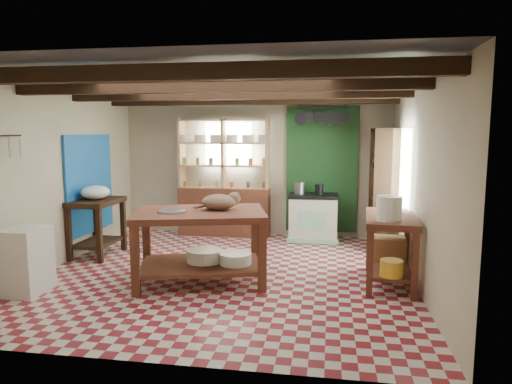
% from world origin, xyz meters
% --- Properties ---
extents(floor, '(5.00, 5.00, 0.02)m').
position_xyz_m(floor, '(0.00, 0.00, -0.01)').
color(floor, maroon).
rests_on(floor, ground).
extents(ceiling, '(5.00, 5.00, 0.02)m').
position_xyz_m(ceiling, '(0.00, 0.00, 2.60)').
color(ceiling, '#444348').
rests_on(ceiling, wall_back).
extents(wall_back, '(5.00, 0.04, 2.60)m').
position_xyz_m(wall_back, '(0.00, 2.50, 1.30)').
color(wall_back, beige).
rests_on(wall_back, floor).
extents(wall_front, '(5.00, 0.04, 2.60)m').
position_xyz_m(wall_front, '(0.00, -2.50, 1.30)').
color(wall_front, beige).
rests_on(wall_front, floor).
extents(wall_left, '(0.04, 5.00, 2.60)m').
position_xyz_m(wall_left, '(-2.50, 0.00, 1.30)').
color(wall_left, beige).
rests_on(wall_left, floor).
extents(wall_right, '(0.04, 5.00, 2.60)m').
position_xyz_m(wall_right, '(2.50, 0.00, 1.30)').
color(wall_right, beige).
rests_on(wall_right, floor).
extents(ceiling_beams, '(5.00, 3.80, 0.15)m').
position_xyz_m(ceiling_beams, '(0.00, 0.00, 2.48)').
color(ceiling_beams, black).
rests_on(ceiling_beams, ceiling).
extents(blue_wall_patch, '(0.04, 1.40, 1.60)m').
position_xyz_m(blue_wall_patch, '(-2.47, 0.90, 1.10)').
color(blue_wall_patch, '#175FB2').
rests_on(blue_wall_patch, wall_left).
extents(green_wall_patch, '(1.30, 0.04, 2.30)m').
position_xyz_m(green_wall_patch, '(1.25, 2.47, 1.25)').
color(green_wall_patch, '#1C481F').
rests_on(green_wall_patch, wall_back).
extents(window_back, '(0.90, 0.02, 0.80)m').
position_xyz_m(window_back, '(-0.50, 2.48, 1.70)').
color(window_back, beige).
rests_on(window_back, wall_back).
extents(window_right, '(0.02, 1.30, 1.20)m').
position_xyz_m(window_right, '(2.48, 1.00, 1.40)').
color(window_right, beige).
rests_on(window_right, wall_right).
extents(pot_rack, '(0.86, 0.12, 0.36)m').
position_xyz_m(pot_rack, '(1.25, 2.05, 2.18)').
color(pot_rack, black).
rests_on(pot_rack, ceiling).
extents(shelving_unit, '(1.70, 0.34, 2.20)m').
position_xyz_m(shelving_unit, '(-0.55, 2.31, 1.10)').
color(shelving_unit, tan).
rests_on(shelving_unit, floor).
extents(tall_rack, '(0.40, 0.86, 2.00)m').
position_xyz_m(tall_rack, '(2.28, 1.80, 1.00)').
color(tall_rack, black).
rests_on(tall_rack, floor).
extents(work_table, '(1.88, 1.49, 0.94)m').
position_xyz_m(work_table, '(-0.25, -0.37, 0.47)').
color(work_table, brown).
rests_on(work_table, floor).
extents(stove, '(0.87, 0.59, 0.84)m').
position_xyz_m(stove, '(1.12, 2.15, 0.42)').
color(stove, beige).
rests_on(stove, floor).
extents(prep_table, '(0.62, 0.90, 0.90)m').
position_xyz_m(prep_table, '(-2.20, 0.58, 0.45)').
color(prep_table, black).
rests_on(prep_table, floor).
extents(white_cabinet, '(0.45, 0.54, 0.80)m').
position_xyz_m(white_cabinet, '(-2.22, -1.11, 0.40)').
color(white_cabinet, white).
rests_on(white_cabinet, floor).
extents(right_counter, '(0.71, 1.28, 0.89)m').
position_xyz_m(right_counter, '(2.18, -0.05, 0.44)').
color(right_counter, brown).
rests_on(right_counter, floor).
extents(cat, '(0.56, 0.51, 0.21)m').
position_xyz_m(cat, '(-0.02, -0.25, 1.04)').
color(cat, '#967257').
rests_on(cat, work_table).
extents(steel_tray, '(0.45, 0.45, 0.02)m').
position_xyz_m(steel_tray, '(-0.57, -0.50, 0.95)').
color(steel_tray, '#97989E').
rests_on(steel_tray, work_table).
extents(basin_large, '(0.57, 0.57, 0.16)m').
position_xyz_m(basin_large, '(-0.21, -0.30, 0.33)').
color(basin_large, white).
rests_on(basin_large, work_table).
extents(basin_small, '(0.51, 0.51, 0.14)m').
position_xyz_m(basin_small, '(0.21, -0.35, 0.32)').
color(basin_small, white).
rests_on(basin_small, work_table).
extents(kettle_left, '(0.19, 0.19, 0.22)m').
position_xyz_m(kettle_left, '(0.87, 2.15, 0.95)').
color(kettle_left, '#97989E').
rests_on(kettle_left, stove).
extents(kettle_right, '(0.15, 0.15, 0.18)m').
position_xyz_m(kettle_right, '(1.22, 2.15, 0.93)').
color(kettle_right, black).
rests_on(kettle_right, stove).
extents(enamel_bowl, '(0.44, 0.44, 0.22)m').
position_xyz_m(enamel_bowl, '(-2.20, 0.58, 1.01)').
color(enamel_bowl, white).
rests_on(enamel_bowl, prep_table).
extents(white_bucket, '(0.32, 0.32, 0.30)m').
position_xyz_m(white_bucket, '(2.10, -0.40, 1.04)').
color(white_bucket, white).
rests_on(white_bucket, right_counter).
extents(wicker_basket, '(0.46, 0.38, 0.30)m').
position_xyz_m(wicker_basket, '(2.20, 0.25, 0.39)').
color(wicker_basket, '#9B6A3E').
rests_on(wicker_basket, right_counter).
extents(yellow_tub, '(0.29, 0.29, 0.20)m').
position_xyz_m(yellow_tub, '(2.15, -0.50, 0.33)').
color(yellow_tub, yellow).
rests_on(yellow_tub, right_counter).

